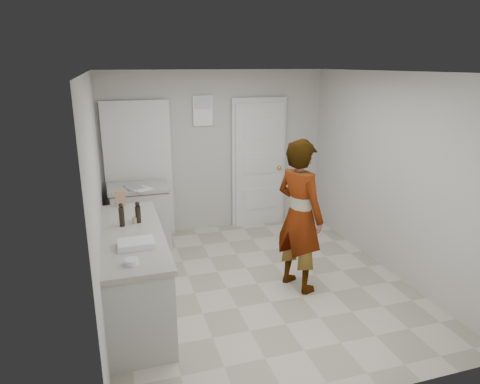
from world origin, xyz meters
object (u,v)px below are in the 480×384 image
object	(u,v)px
baking_dish	(136,244)
oil_cruet_b	(122,215)
oil_cruet_a	(138,213)
person	(300,216)
cake_mix_box	(120,199)
spice_jar	(135,220)
egg_bowl	(132,262)

from	to	relation	value
baking_dish	oil_cruet_b	bearing A→B (deg)	99.82
oil_cruet_a	baking_dish	bearing A→B (deg)	-96.24
baking_dish	oil_cruet_a	bearing A→B (deg)	83.76
person	oil_cruet_b	bearing A→B (deg)	61.45
cake_mix_box	oil_cruet_b	size ratio (longest dim) A/B	0.74
cake_mix_box	oil_cruet_b	bearing A→B (deg)	-89.60
spice_jar	oil_cruet_b	distance (m)	0.16
oil_cruet_b	egg_bowl	world-z (taller)	oil_cruet_b
person	egg_bowl	bearing A→B (deg)	88.75
person	oil_cruet_a	size ratio (longest dim) A/B	7.54
baking_dish	egg_bowl	xyz separation A→B (m)	(-0.06, -0.37, -0.00)
cake_mix_box	oil_cruet_a	world-z (taller)	oil_cruet_a
cake_mix_box	baking_dish	bearing A→B (deg)	-84.61
person	egg_bowl	distance (m)	2.07
cake_mix_box	egg_bowl	size ratio (longest dim) A/B	1.56
cake_mix_box	oil_cruet_a	xyz separation A→B (m)	(0.16, -0.63, 0.02)
spice_jar	baking_dish	xyz separation A→B (m)	(-0.03, -0.63, -0.01)
baking_dish	egg_bowl	distance (m)	0.37
person	spice_jar	distance (m)	1.85
person	egg_bowl	size ratio (longest dim) A/B	14.63
person	baking_dish	world-z (taller)	person
oil_cruet_b	baking_dish	bearing A→B (deg)	-80.18
egg_bowl	cake_mix_box	bearing A→B (deg)	90.97
baking_dish	cake_mix_box	bearing A→B (deg)	94.10
oil_cruet_a	oil_cruet_b	xyz separation A→B (m)	(-0.17, -0.06, 0.01)
baking_dish	egg_bowl	world-z (taller)	baking_dish
oil_cruet_b	baking_dish	distance (m)	0.61
person	baking_dish	xyz separation A→B (m)	(-1.86, -0.39, 0.05)
person	cake_mix_box	bearing A→B (deg)	42.91
spice_jar	egg_bowl	world-z (taller)	spice_jar
cake_mix_box	spice_jar	world-z (taller)	cake_mix_box
person	spice_jar	size ratio (longest dim) A/B	25.31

